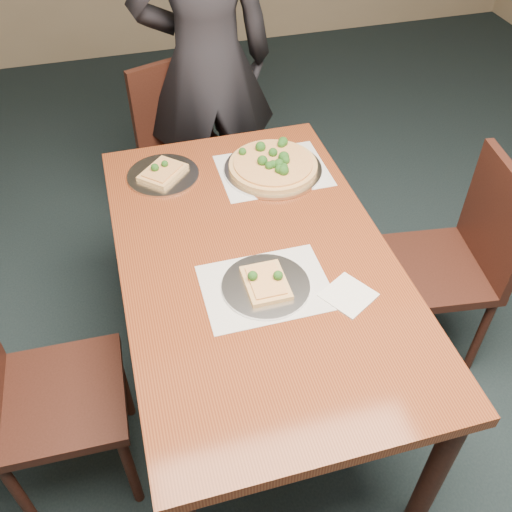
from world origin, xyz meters
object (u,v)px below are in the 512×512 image
object	(u,v)px
pizza_pan	(273,165)
chair_left	(29,392)
chair_far	(187,146)
slice_plate_far	(163,174)
dining_table	(256,275)
slice_plate_near	(266,284)
chair_right	(457,255)
diner	(206,63)

from	to	relation	value
pizza_pan	chair_left	bearing A→B (deg)	-147.76
chair_far	slice_plate_far	distance (m)	0.63
chair_left	chair_far	bearing A→B (deg)	-28.79
dining_table	pizza_pan	xyz separation A→B (m)	(0.20, 0.45, 0.12)
slice_plate_near	dining_table	bearing A→B (deg)	86.78
chair_right	slice_plate_far	distance (m)	1.20
chair_far	pizza_pan	distance (m)	0.72
chair_right	chair_far	bearing A→B (deg)	-132.47
chair_left	chair_right	world-z (taller)	same
slice_plate_near	pizza_pan	bearing A→B (deg)	71.14
dining_table	chair_left	bearing A→B (deg)	-167.77
chair_left	slice_plate_far	distance (m)	0.93
dining_table	chair_right	world-z (taller)	chair_right
dining_table	slice_plate_far	bearing A→B (deg)	113.48
diner	slice_plate_near	distance (m)	1.30
chair_far	slice_plate_far	xyz separation A→B (m)	(-0.17, -0.55, 0.25)
chair_left	pizza_pan	bearing A→B (deg)	-56.06
chair_far	pizza_pan	xyz separation A→B (m)	(0.25, -0.63, 0.26)
chair_left	dining_table	bearing A→B (deg)	-76.06
chair_far	diner	distance (m)	0.41
chair_far	slice_plate_near	xyz separation A→B (m)	(0.05, -1.22, 0.25)
chair_left	pizza_pan	xyz separation A→B (m)	(0.99, 0.62, 0.26)
chair_right	slice_plate_far	world-z (taller)	chair_right
pizza_pan	slice_plate_near	bearing A→B (deg)	-108.86
chair_left	chair_right	xyz separation A→B (m)	(1.62, 0.20, 0.00)
chair_left	chair_right	bearing A→B (deg)	-81.39
slice_plate_near	slice_plate_far	distance (m)	0.71
chair_left	diner	distance (m)	1.62
chair_far	diner	world-z (taller)	diner
pizza_pan	slice_plate_near	distance (m)	0.63
chair_far	diner	size ratio (longest dim) A/B	0.51
chair_left	diner	size ratio (longest dim) A/B	0.51
dining_table	chair_far	xyz separation A→B (m)	(-0.06, 1.08, -0.14)
dining_table	slice_plate_near	size ratio (longest dim) A/B	5.36
slice_plate_far	slice_plate_near	bearing A→B (deg)	-71.78
chair_left	pizza_pan	distance (m)	1.20
dining_table	chair_left	xyz separation A→B (m)	(-0.79, -0.17, -0.14)
slice_plate_near	slice_plate_far	size ratio (longest dim) A/B	1.00
slice_plate_far	pizza_pan	bearing A→B (deg)	-10.55
dining_table	slice_plate_near	xyz separation A→B (m)	(-0.01, -0.14, 0.11)
dining_table	pizza_pan	size ratio (longest dim) A/B	3.89
diner	pizza_pan	bearing A→B (deg)	99.67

